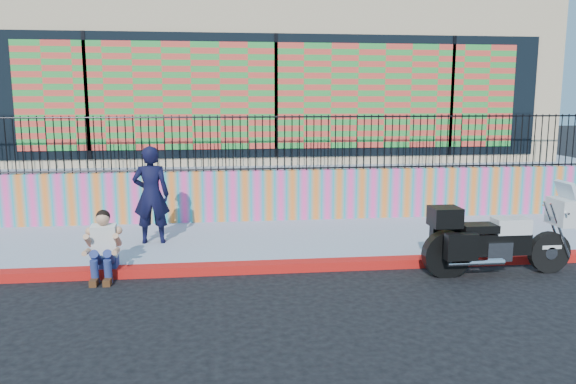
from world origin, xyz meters
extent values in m
plane|color=black|center=(0.00, 0.00, 0.00)|extent=(90.00, 90.00, 0.00)
cube|color=#AF0C11|center=(0.00, 0.00, 0.07)|extent=(16.00, 0.30, 0.15)
cube|color=#8890A4|center=(0.00, 1.65, 0.07)|extent=(16.00, 3.00, 0.15)
cube|color=#FF439B|center=(0.00, 3.25, 0.70)|extent=(16.00, 0.20, 1.10)
cube|color=#8890A4|center=(0.00, 8.35, 0.62)|extent=(16.00, 10.00, 1.25)
cube|color=tan|center=(0.00, 8.15, 3.25)|extent=(14.00, 8.00, 4.00)
cube|color=black|center=(0.00, 4.13, 2.85)|extent=(12.60, 0.04, 2.80)
cube|color=#E44132|center=(0.00, 4.10, 2.85)|extent=(11.48, 0.02, 2.40)
cylinder|color=black|center=(3.99, -0.59, 0.34)|extent=(0.68, 0.14, 0.68)
cylinder|color=black|center=(2.25, -0.59, 0.34)|extent=(0.68, 0.14, 0.68)
cube|color=black|center=(3.12, -0.59, 0.51)|extent=(0.97, 0.29, 0.35)
cube|color=silver|center=(3.07, -0.59, 0.41)|extent=(0.41, 0.35, 0.31)
cube|color=silver|center=(3.31, -0.59, 0.80)|extent=(0.56, 0.33, 0.25)
cube|color=black|center=(2.77, -0.59, 0.78)|extent=(0.56, 0.35, 0.12)
cube|color=silver|center=(4.18, -0.59, 1.00)|extent=(0.31, 0.53, 0.43)
cube|color=silver|center=(4.22, -0.59, 1.33)|extent=(0.19, 0.47, 0.35)
cube|color=black|center=(2.20, -0.59, 0.97)|extent=(0.45, 0.43, 0.31)
cube|color=black|center=(2.36, -0.89, 0.56)|extent=(0.49, 0.18, 0.41)
cube|color=black|center=(2.36, -0.28, 0.56)|extent=(0.49, 0.18, 0.41)
cube|color=silver|center=(3.99, -0.59, 0.44)|extent=(0.33, 0.16, 0.06)
imported|color=black|center=(-2.57, 1.54, 1.05)|extent=(0.66, 0.44, 1.81)
cube|color=navy|center=(-3.13, 0.06, 0.24)|extent=(0.36, 0.28, 0.18)
cube|color=silver|center=(-3.13, 0.02, 0.59)|extent=(0.38, 0.27, 0.54)
sphere|color=tan|center=(-3.13, -0.02, 0.95)|extent=(0.21, 0.21, 0.21)
cube|color=#472814|center=(-3.23, -0.38, 0.05)|extent=(0.11, 0.26, 0.10)
cube|color=#472814|center=(-3.03, -0.38, 0.05)|extent=(0.11, 0.26, 0.10)
camera|label=1|loc=(-1.26, -8.85, 2.82)|focal=35.00mm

